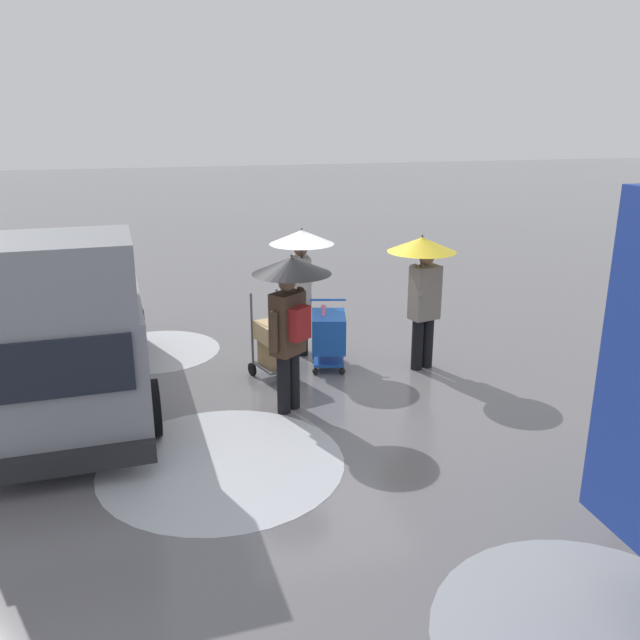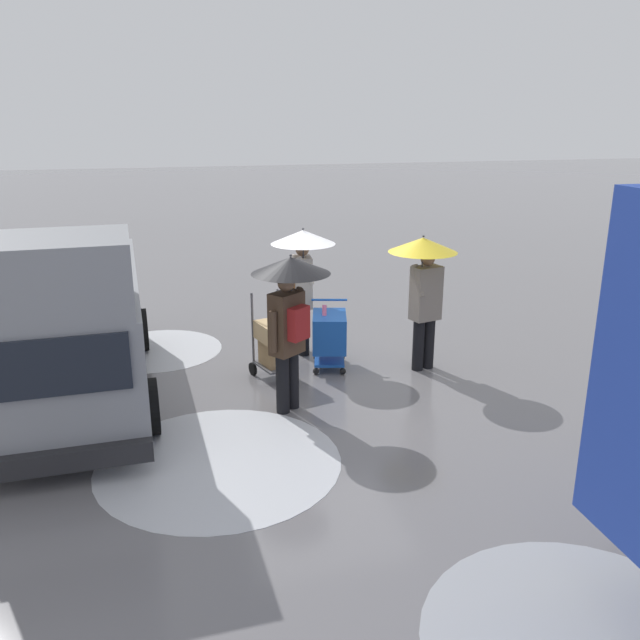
# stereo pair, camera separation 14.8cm
# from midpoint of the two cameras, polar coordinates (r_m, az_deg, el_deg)

# --- Properties ---
(ground_plane) EXTENTS (90.00, 90.00, 0.00)m
(ground_plane) POSITION_cam_midpoint_polar(r_m,az_deg,el_deg) (9.97, -0.25, -5.29)
(ground_plane) COLOR slate
(slush_patch_near_cluster) EXTENTS (2.84, 2.84, 0.01)m
(slush_patch_near_cluster) POSITION_cam_midpoint_polar(r_m,az_deg,el_deg) (7.83, -9.06, -12.20)
(slush_patch_near_cluster) COLOR silver
(slush_patch_near_cluster) RESTS_ON ground
(slush_patch_mid_street) EXTENTS (2.18, 2.18, 0.01)m
(slush_patch_mid_street) POSITION_cam_midpoint_polar(r_m,az_deg,el_deg) (11.56, -14.51, -2.61)
(slush_patch_mid_street) COLOR silver
(slush_patch_mid_street) RESTS_ON ground
(cargo_van_parked_right) EXTENTS (2.30, 5.39, 2.60)m
(cargo_van_parked_right) POSITION_cam_midpoint_polar(r_m,az_deg,el_deg) (9.53, -21.79, -0.13)
(cargo_van_parked_right) COLOR gray
(cargo_van_parked_right) RESTS_ON ground
(shopping_cart_vendor) EXTENTS (0.75, 0.94, 1.04)m
(shopping_cart_vendor) POSITION_cam_midpoint_polar(r_m,az_deg,el_deg) (10.30, 0.33, -1.17)
(shopping_cart_vendor) COLOR #1951B2
(shopping_cart_vendor) RESTS_ON ground
(hand_dolly_boxes) EXTENTS (0.68, 0.81, 1.32)m
(hand_dolly_boxes) POSITION_cam_midpoint_polar(r_m,az_deg,el_deg) (9.89, -4.46, -2.03)
(hand_dolly_boxes) COLOR #515156
(hand_dolly_boxes) RESTS_ON ground
(pedestrian_pink_side) EXTENTS (1.04, 1.04, 2.15)m
(pedestrian_pink_side) POSITION_cam_midpoint_polar(r_m,az_deg,el_deg) (10.62, -2.10, 5.00)
(pedestrian_pink_side) COLOR black
(pedestrian_pink_side) RESTS_ON ground
(pedestrian_black_side) EXTENTS (1.04, 1.04, 2.15)m
(pedestrian_black_side) POSITION_cam_midpoint_polar(r_m,az_deg,el_deg) (10.08, 8.56, 4.23)
(pedestrian_black_side) COLOR black
(pedestrian_black_side) RESTS_ON ground
(pedestrian_white_side) EXTENTS (1.04, 1.04, 2.15)m
(pedestrian_white_side) POSITION_cam_midpoint_polar(r_m,az_deg,el_deg) (8.53, -3.10, 1.89)
(pedestrian_white_side) COLOR black
(pedestrian_white_side) RESTS_ON ground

